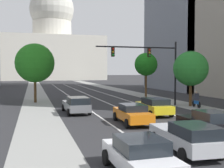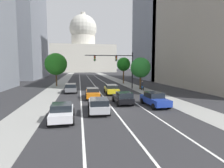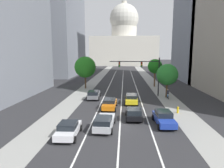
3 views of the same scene
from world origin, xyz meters
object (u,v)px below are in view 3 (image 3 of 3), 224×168
Objects in this scene: car_gray at (94,94)px; traffic_signal_mast at (143,69)px; car_yellow at (132,98)px; cyclist at (168,94)px; street_tree_near_right at (167,75)px; street_tree_mid_right at (155,66)px; capitol_building at (124,43)px; fire_hydrant at (178,110)px; car_blue at (164,118)px; car_black at (134,113)px; car_orange at (110,104)px; car_silver at (104,122)px; car_white at (68,129)px; street_tree_near_left at (85,67)px.

car_gray is 10.15m from traffic_signal_mast.
car_yellow is 7.29m from cyclist.
street_tree_mid_right is at bearing 92.00° from street_tree_near_right.
capitol_building reaches higher than fire_hydrant.
traffic_signal_mast is (8.69, 3.13, 4.21)m from car_gray.
capitol_building is 111.44m from fire_hydrant.
car_blue is 26.41m from street_tree_mid_right.
street_tree_mid_right is at bearing -44.25° from car_gray.
cyclist reaches higher than car_gray.
capitol_building is 10.66× the size of car_black.
traffic_signal_mast is at bearing -87.77° from capitol_building.
fire_hydrant is at bearing -63.77° from car_black.
car_black is at bearing -142.41° from car_orange.
car_gray is at bearing -170.64° from street_tree_near_right.
car_blue is 15.44m from car_gray.
fire_hydrant is 8.43m from cyclist.
car_orange is at bearing 44.51° from car_blue.
street_tree_near_right is (9.66, 15.86, 3.33)m from car_silver.
car_white is at bearing 109.13° from car_blue.
car_white is at bearing -82.45° from street_tree_near_left.
street_tree_near_right is at bearing -13.62° from traffic_signal_mast.
car_black is at bearing -51.46° from car_white.
traffic_signal_mast is 1.40× the size of street_tree_mid_right.
street_tree_near_right is at bearing -88.00° from street_tree_mid_right.
car_yellow is at bearing -143.19° from street_tree_near_right.
car_yellow is 2.78× the size of cyclist.
car_gray reaches higher than car_silver.
street_tree_near_right is at bearing -85.43° from capitol_building.
car_orange is (-3.21, -3.35, -0.04)m from car_yellow.
traffic_signal_mast is 6.29m from cyclist.
car_gray reaches higher than car_blue.
car_silver is at bearing -57.68° from car_white.
capitol_building is 10.29× the size of car_white.
car_gray is 19.06m from street_tree_mid_right.
street_tree_near_right reaches higher than car_orange.
capitol_building reaches higher than street_tree_near_right.
street_tree_mid_right is at bearing 89.74° from fire_hydrant.
street_tree_mid_right is at bearing -16.21° from car_silver.
street_tree_mid_right is (3.75, 10.76, -0.22)m from traffic_signal_mast.
car_silver reaches higher than car_white.
car_silver is 17.45m from cyclist.
car_gray is at bearing 29.64° from car_orange.
street_tree_mid_right is at bearing -24.04° from car_white.
fire_hydrant is at bearing -71.15° from traffic_signal_mast.
street_tree_near_left is (-6.69, 16.38, 4.05)m from car_orange.
capitol_building is at bearing 92.23° from traffic_signal_mast.
car_gray is (-4.81, -102.64, -14.21)m from capitol_building.
car_white is at bearing 155.63° from car_yellow.
traffic_signal_mast reaches higher than car_blue.
capitol_building is at bearing -5.07° from car_gray.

